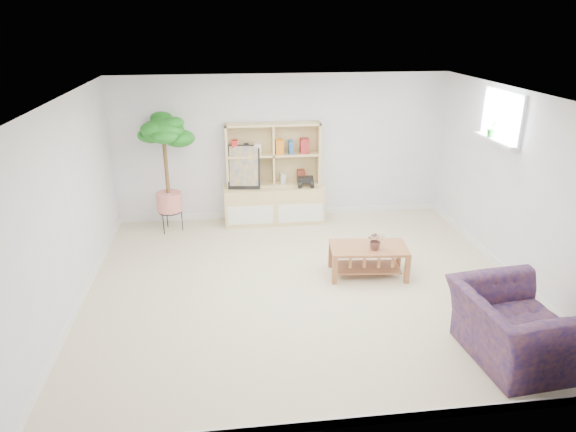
{
  "coord_description": "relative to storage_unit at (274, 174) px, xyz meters",
  "views": [
    {
      "loc": [
        -0.94,
        -5.79,
        3.23
      ],
      "look_at": [
        -0.19,
        0.21,
        0.88
      ],
      "focal_mm": 32.0,
      "sensor_mm": 36.0,
      "label": 1
    }
  ],
  "objects": [
    {
      "name": "floor",
      "position": [
        0.17,
        -2.24,
        -0.82
      ],
      "size": [
        5.5,
        5.0,
        0.01
      ],
      "primitive_type": "cube",
      "color": "beige",
      "rests_on": "ground"
    },
    {
      "name": "ceiling",
      "position": [
        0.17,
        -2.24,
        1.58
      ],
      "size": [
        5.5,
        5.0,
        0.01
      ],
      "primitive_type": "cube",
      "color": "white",
      "rests_on": "walls"
    },
    {
      "name": "walls",
      "position": [
        0.17,
        -2.24,
        0.38
      ],
      "size": [
        5.51,
        5.01,
        2.4
      ],
      "color": "silver",
      "rests_on": "floor"
    },
    {
      "name": "baseboard",
      "position": [
        0.17,
        -2.24,
        -0.77
      ],
      "size": [
        5.5,
        5.0,
        0.1
      ],
      "primitive_type": null,
      "color": "white",
      "rests_on": "floor"
    },
    {
      "name": "window",
      "position": [
        2.9,
        -1.64,
        1.18
      ],
      "size": [
        0.1,
        0.98,
        0.68
      ],
      "primitive_type": null,
      "color": "white",
      "rests_on": "walls"
    },
    {
      "name": "window_sill",
      "position": [
        2.84,
        -1.64,
        0.86
      ],
      "size": [
        0.14,
        1.0,
        0.04
      ],
      "primitive_type": "cube",
      "color": "white",
      "rests_on": "walls"
    },
    {
      "name": "storage_unit",
      "position": [
        0.0,
        0.0,
        0.0
      ],
      "size": [
        1.65,
        0.56,
        1.65
      ],
      "primitive_type": null,
      "color": "tan",
      "rests_on": "floor"
    },
    {
      "name": "poster",
      "position": [
        -0.49,
        -0.04,
        0.15
      ],
      "size": [
        0.53,
        0.18,
        0.72
      ],
      "primitive_type": null,
      "rotation": [
        0.0,
        0.0,
        -0.13
      ],
      "color": "yellow",
      "rests_on": "storage_unit"
    },
    {
      "name": "toy_truck",
      "position": [
        0.52,
        -0.07,
        -0.11
      ],
      "size": [
        0.37,
        0.27,
        0.19
      ],
      "primitive_type": null,
      "rotation": [
        0.0,
        0.0,
        -0.09
      ],
      "color": "black",
      "rests_on": "storage_unit"
    },
    {
      "name": "coffee_table",
      "position": [
        1.05,
        -2.08,
        -0.62
      ],
      "size": [
        1.05,
        0.64,
        0.41
      ],
      "primitive_type": null,
      "rotation": [
        0.0,
        0.0,
        -0.1
      ],
      "color": "#A06038",
      "rests_on": "floor"
    },
    {
      "name": "table_plant",
      "position": [
        1.11,
        -2.16,
        -0.29
      ],
      "size": [
        0.26,
        0.24,
        0.25
      ],
      "primitive_type": "imported",
      "rotation": [
        0.0,
        0.0,
        -0.19
      ],
      "color": "#286934",
      "rests_on": "coffee_table"
    },
    {
      "name": "floor_tree",
      "position": [
        -1.69,
        -0.2,
        0.12
      ],
      "size": [
        0.76,
        0.76,
        1.89
      ],
      "primitive_type": null,
      "rotation": [
        0.0,
        0.0,
        -0.09
      ],
      "color": "#126A14",
      "rests_on": "floor"
    },
    {
      "name": "armchair",
      "position": [
        1.99,
        -4.02,
        -0.4
      ],
      "size": [
        1.09,
        1.22,
        0.84
      ],
      "primitive_type": "imported",
      "rotation": [
        0.0,
        0.0,
        1.66
      ],
      "color": "#16135A",
      "rests_on": "floor"
    },
    {
      "name": "sill_plant",
      "position": [
        2.84,
        -1.51,
        0.99
      ],
      "size": [
        0.14,
        0.12,
        0.24
      ],
      "primitive_type": "imported",
      "rotation": [
        0.0,
        0.0,
        0.13
      ],
      "color": "#126A14",
      "rests_on": "window_sill"
    }
  ]
}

